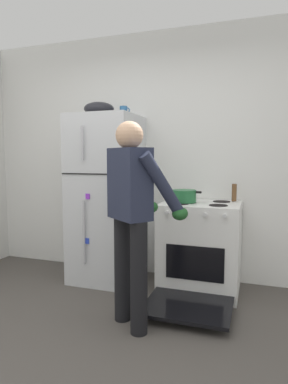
{
  "coord_description": "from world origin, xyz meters",
  "views": [
    {
      "loc": [
        1.01,
        -1.69,
        1.32
      ],
      "look_at": [
        -0.01,
        1.32,
        1.0
      ],
      "focal_mm": 31.15,
      "sensor_mm": 36.0,
      "label": 1
    }
  ],
  "objects_px": {
    "pepper_mill": "(234,193)",
    "mixing_bowl": "(99,109)",
    "coffee_mug": "(124,111)",
    "person_cook": "(133,207)",
    "refrigerator": "(107,199)",
    "red_pot": "(184,196)",
    "stove_range": "(200,248)"
  },
  "relations": [
    {
      "from": "red_pot",
      "to": "coffee_mug",
      "type": "xyz_separation_m",
      "value": [
        -0.68,
        0.1,
        0.87
      ]
    },
    {
      "from": "pepper_mill",
      "to": "stove_range",
      "type": "bearing_deg",
      "value": -144.03
    },
    {
      "from": "refrigerator",
      "to": "pepper_mill",
      "type": "bearing_deg",
      "value": 8.63
    },
    {
      "from": "person_cook",
      "to": "mixing_bowl",
      "type": "distance_m",
      "value": 1.45
    },
    {
      "from": "pepper_mill",
      "to": "coffee_mug",
      "type": "bearing_deg",
      "value": -172.49
    },
    {
      "from": "person_cook",
      "to": "red_pot",
      "type": "relative_size",
      "value": 4.76
    },
    {
      "from": "pepper_mill",
      "to": "mixing_bowl",
      "type": "distance_m",
      "value": 1.66
    },
    {
      "from": "coffee_mug",
      "to": "pepper_mill",
      "type": "bearing_deg",
      "value": 7.51
    },
    {
      "from": "refrigerator",
      "to": "person_cook",
      "type": "bearing_deg",
      "value": -54.18
    },
    {
      "from": "stove_range",
      "to": "pepper_mill",
      "type": "distance_m",
      "value": 0.66
    },
    {
      "from": "refrigerator",
      "to": "coffee_mug",
      "type": "relative_size",
      "value": 15.82
    },
    {
      "from": "stove_range",
      "to": "person_cook",
      "type": "relative_size",
      "value": 0.75
    },
    {
      "from": "refrigerator",
      "to": "stove_range",
      "type": "relative_size",
      "value": 1.47
    },
    {
      "from": "mixing_bowl",
      "to": "stove_range",
      "type": "bearing_deg",
      "value": -0.92
    },
    {
      "from": "red_pot",
      "to": "pepper_mill",
      "type": "height_order",
      "value": "pepper_mill"
    },
    {
      "from": "person_cook",
      "to": "mixing_bowl",
      "type": "relative_size",
      "value": 5.01
    },
    {
      "from": "stove_range",
      "to": "coffee_mug",
      "type": "height_order",
      "value": "coffee_mug"
    },
    {
      "from": "person_cook",
      "to": "coffee_mug",
      "type": "relative_size",
      "value": 14.28
    },
    {
      "from": "stove_range",
      "to": "mixing_bowl",
      "type": "bearing_deg",
      "value": 179.08
    },
    {
      "from": "person_cook",
      "to": "refrigerator",
      "type": "bearing_deg",
      "value": 125.82
    },
    {
      "from": "red_pot",
      "to": "coffee_mug",
      "type": "relative_size",
      "value": 3.0
    },
    {
      "from": "stove_range",
      "to": "coffee_mug",
      "type": "relative_size",
      "value": 10.77
    },
    {
      "from": "coffee_mug",
      "to": "mixing_bowl",
      "type": "height_order",
      "value": "mixing_bowl"
    },
    {
      "from": "coffee_mug",
      "to": "mixing_bowl",
      "type": "distance_m",
      "value": 0.27
    },
    {
      "from": "refrigerator",
      "to": "mixing_bowl",
      "type": "bearing_deg",
      "value": 179.78
    },
    {
      "from": "red_pot",
      "to": "coffee_mug",
      "type": "distance_m",
      "value": 1.1
    },
    {
      "from": "stove_range",
      "to": "person_cook",
      "type": "xyz_separation_m",
      "value": [
        -0.38,
        -0.87,
        0.52
      ]
    },
    {
      "from": "refrigerator",
      "to": "pepper_mill",
      "type": "relative_size",
      "value": 10.23
    },
    {
      "from": "refrigerator",
      "to": "person_cook",
      "type": "height_order",
      "value": "refrigerator"
    },
    {
      "from": "person_cook",
      "to": "red_pot",
      "type": "xyz_separation_m",
      "value": [
        0.22,
        0.84,
        0.0
      ]
    },
    {
      "from": "coffee_mug",
      "to": "mixing_bowl",
      "type": "xyz_separation_m",
      "value": [
        -0.26,
        -0.05,
        0.02
      ]
    },
    {
      "from": "mixing_bowl",
      "to": "red_pot",
      "type": "bearing_deg",
      "value": -3.04
    }
  ]
}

